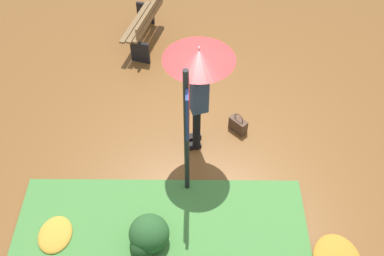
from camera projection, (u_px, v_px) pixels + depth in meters
name	position (u px, v px, depth m)	size (l,w,h in m)	color
ground_plane	(208.00, 145.00, 7.20)	(18.00, 18.00, 0.00)	brown
person_with_umbrella	(198.00, 73.00, 6.02)	(0.96, 0.96, 2.04)	black
info_sign_post	(187.00, 123.00, 5.57)	(0.44, 0.07, 2.30)	black
handbag	(238.00, 125.00, 7.32)	(0.31, 0.31, 0.37)	#4C3323
park_bench	(144.00, 24.00, 8.70)	(1.44, 0.75, 0.75)	black
shrub_cluster	(148.00, 236.00, 5.88)	(0.59, 0.53, 0.48)	#285628
leaf_pile_by_bench	(55.00, 235.00, 6.08)	(0.57, 0.46, 0.13)	gold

